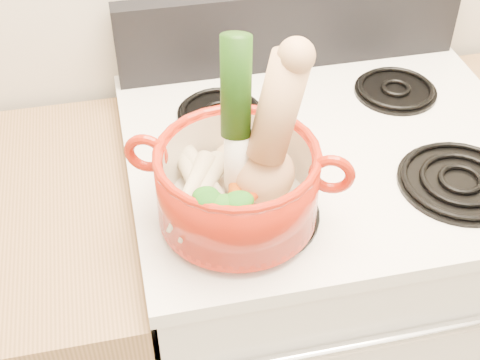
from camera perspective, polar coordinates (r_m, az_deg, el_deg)
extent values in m
cube|color=white|center=(1.65, 6.20, -10.46)|extent=(0.76, 0.65, 0.92)
cube|color=white|center=(1.31, 7.68, 2.52)|extent=(0.78, 0.67, 0.03)
cube|color=black|center=(1.49, 4.36, 12.80)|extent=(0.76, 0.05, 0.18)
cylinder|color=silver|center=(1.21, 12.16, -13.29)|extent=(0.60, 0.02, 0.02)
cylinder|color=black|center=(1.14, 1.20, -2.75)|extent=(0.22, 0.22, 0.02)
cylinder|color=black|center=(1.26, 18.29, -0.03)|extent=(0.22, 0.22, 0.02)
cylinder|color=black|center=(1.36, -1.72, 5.86)|extent=(0.17, 0.17, 0.02)
cylinder|color=black|center=(1.47, 13.15, 7.56)|extent=(0.17, 0.17, 0.02)
cylinder|color=#A51B0A|center=(1.08, -0.23, -0.38)|extent=(0.34, 0.34, 0.13)
torus|color=#A51B0A|center=(1.08, -8.02, 2.29)|extent=(0.07, 0.04, 0.07)
torus|color=#A51B0A|center=(1.04, 7.85, 0.49)|extent=(0.07, 0.04, 0.07)
cylinder|color=white|center=(1.02, -0.26, 4.96)|extent=(0.07, 0.08, 0.31)
ellipsoid|color=tan|center=(1.16, -0.40, 2.20)|extent=(0.09, 0.07, 0.04)
cone|color=beige|center=(1.09, -3.49, -1.05)|extent=(0.06, 0.20, 0.05)
cone|color=beige|center=(1.07, -3.39, -1.42)|extent=(0.13, 0.18, 0.05)
cone|color=beige|center=(1.11, -3.38, 1.04)|extent=(0.11, 0.19, 0.06)
cone|color=beige|center=(1.06, -4.41, -0.97)|extent=(0.12, 0.16, 0.05)
cone|color=#D43F0A|center=(1.06, -0.89, -2.64)|extent=(0.07, 0.15, 0.04)
cone|color=#D3450A|center=(1.06, -1.09, -2.10)|extent=(0.11, 0.13, 0.04)
cone|color=#BA5A09|center=(1.07, -0.41, -1.07)|extent=(0.06, 0.19, 0.05)
cone|color=#BA3A09|center=(1.04, 0.01, -2.42)|extent=(0.14, 0.11, 0.04)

